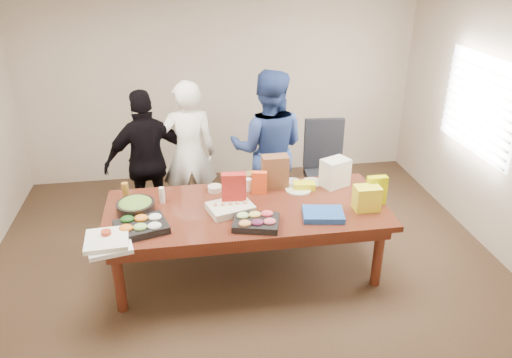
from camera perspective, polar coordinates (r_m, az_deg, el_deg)
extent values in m
cube|color=#47301E|center=(5.35, -1.05, -10.46)|extent=(5.50, 5.00, 0.02)
cube|color=white|center=(4.35, -1.35, 19.97)|extent=(5.50, 5.00, 0.02)
cube|color=beige|center=(7.04, -4.03, 10.82)|extent=(5.50, 0.04, 2.70)
cube|color=beige|center=(2.59, 6.85, -18.18)|extent=(5.50, 0.04, 2.70)
cube|color=beige|center=(5.71, 27.39, 4.44)|extent=(0.04, 5.00, 2.70)
cube|color=white|center=(6.12, 24.33, 7.81)|extent=(0.03, 1.40, 1.10)
cube|color=beige|center=(6.10, 24.01, 7.81)|extent=(0.04, 1.36, 1.00)
cube|color=#4C1C0F|center=(5.13, -1.09, -6.97)|extent=(2.80, 1.20, 0.75)
cube|color=black|center=(6.11, 8.23, 0.59)|extent=(0.64, 0.64, 1.16)
imported|color=white|center=(5.86, -7.77, 2.81)|extent=(0.68, 0.47, 1.78)
imported|color=navy|center=(5.82, 1.41, 3.46)|extent=(1.07, 0.92, 1.89)
imported|color=black|center=(5.84, -12.36, 1.96)|extent=(1.08, 0.67, 1.71)
cube|color=black|center=(4.66, -13.13, -5.41)|extent=(0.54, 0.47, 0.07)
cube|color=black|center=(4.62, 0.01, -5.05)|extent=(0.49, 0.42, 0.06)
cube|color=silver|center=(4.86, -2.98, -3.35)|extent=(0.49, 0.42, 0.07)
cylinder|color=black|center=(4.94, -13.72, -3.26)|extent=(0.45, 0.45, 0.12)
cube|color=#214FA6|center=(4.80, 7.76, -4.07)|extent=(0.43, 0.35, 0.06)
cube|color=#AF241D|center=(4.89, -2.57, -1.28)|extent=(0.25, 0.12, 0.35)
cube|color=#D6DE00|center=(5.08, 13.74, -1.28)|extent=(0.20, 0.08, 0.30)
cube|color=#EC4F1C|center=(5.15, 0.38, -0.44)|extent=(0.17, 0.10, 0.25)
cylinder|color=white|center=(5.25, -0.92, -0.66)|extent=(0.10, 0.10, 0.13)
cylinder|color=#F5F52C|center=(5.18, -0.20, -0.82)|extent=(0.06, 0.06, 0.16)
cylinder|color=brown|center=(5.16, -14.83, -1.53)|extent=(0.07, 0.07, 0.22)
cylinder|color=silver|center=(5.08, -10.81, -1.84)|extent=(0.06, 0.06, 0.17)
cube|color=#F2F217|center=(5.31, 5.58, -0.78)|extent=(0.24, 0.16, 0.08)
cube|color=olive|center=(5.37, -1.82, -0.08)|extent=(0.33, 0.20, 0.12)
cube|color=brown|center=(5.27, 2.21, 0.84)|extent=(0.28, 0.17, 0.36)
cylinder|color=#AC351A|center=(4.55, -16.87, -6.40)|extent=(0.09, 0.09, 0.12)
cylinder|color=white|center=(4.83, -13.15, -4.11)|extent=(0.08, 0.08, 0.10)
cylinder|color=silver|center=(4.89, -13.60, -3.66)|extent=(0.09, 0.09, 0.11)
cube|color=white|center=(4.50, -16.57, -7.31)|extent=(0.43, 0.43, 0.04)
cube|color=white|center=(4.49, -16.86, -6.74)|extent=(0.39, 0.39, 0.04)
cylinder|color=silver|center=(5.29, 4.92, -1.22)|extent=(0.29, 0.29, 0.02)
cylinder|color=beige|center=(5.47, 6.55, -0.36)|extent=(0.24, 0.24, 0.01)
cylinder|color=beige|center=(5.37, 4.23, -0.50)|extent=(0.21, 0.21, 0.07)
cylinder|color=beige|center=(5.26, -4.77, -1.10)|extent=(0.18, 0.18, 0.06)
cube|color=white|center=(5.38, 9.12, 0.74)|extent=(0.34, 0.30, 0.30)
cube|color=yellow|center=(4.97, 12.68, -2.17)|extent=(0.25, 0.17, 0.25)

